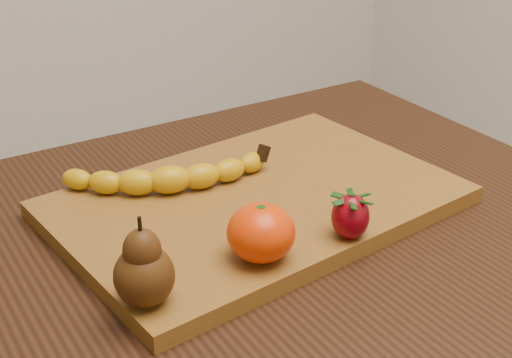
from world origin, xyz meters
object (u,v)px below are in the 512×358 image
table (204,328)px  cutting_board (256,202)px  pear (143,261)px  mandarin (261,233)px

table → cutting_board: (0.10, 0.05, 0.11)m
cutting_board → pear: bearing=-153.4°
table → pear: size_ratio=11.60×
pear → table: bearing=37.5°
cutting_board → pear: size_ratio=5.22×
pear → mandarin: (0.13, 0.01, -0.01)m
pear → mandarin: bearing=2.9°
table → cutting_board: size_ratio=2.22×
cutting_board → table: bearing=-158.7°
mandarin → pear: bearing=-177.1°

